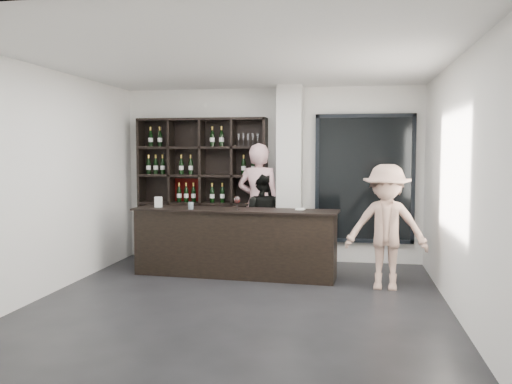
% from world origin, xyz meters
% --- Properties ---
extents(floor, '(5.00, 5.50, 0.01)m').
position_xyz_m(floor, '(0.00, 0.00, -0.01)').
color(floor, black).
rests_on(floor, ground).
extents(wine_shelf, '(2.20, 0.35, 2.40)m').
position_xyz_m(wine_shelf, '(-1.15, 2.57, 1.20)').
color(wine_shelf, black).
rests_on(wine_shelf, floor).
extents(structural_column, '(0.40, 0.40, 2.90)m').
position_xyz_m(structural_column, '(0.35, 2.47, 1.45)').
color(structural_column, silver).
rests_on(structural_column, floor).
extents(glass_panel, '(1.60, 0.08, 2.10)m').
position_xyz_m(glass_panel, '(1.55, 2.69, 1.40)').
color(glass_panel, black).
rests_on(glass_panel, floor).
extents(tasting_counter, '(3.04, 0.63, 1.00)m').
position_xyz_m(tasting_counter, '(-0.35, 1.44, 0.50)').
color(tasting_counter, black).
rests_on(tasting_counter, floor).
extents(taster_pink, '(0.78, 0.56, 1.98)m').
position_xyz_m(taster_pink, '(-0.15, 2.40, 0.99)').
color(taster_pink, '#D6A1A5').
rests_on(taster_pink, floor).
extents(taster_black, '(0.77, 0.63, 1.51)m').
position_xyz_m(taster_black, '(-0.10, 2.40, 0.75)').
color(taster_black, black).
rests_on(taster_black, floor).
extents(customer, '(1.14, 0.74, 1.67)m').
position_xyz_m(customer, '(1.80, 1.05, 0.84)').
color(customer, tan).
rests_on(customer, floor).
extents(wine_glass, '(0.12, 0.12, 0.22)m').
position_xyz_m(wine_glass, '(-0.29, 1.33, 1.11)').
color(wine_glass, white).
rests_on(wine_glass, tasting_counter).
extents(spit_cup, '(0.09, 0.09, 0.11)m').
position_xyz_m(spit_cup, '(-0.97, 1.30, 1.05)').
color(spit_cup, '#ADC0D0').
rests_on(spit_cup, tasting_counter).
extents(napkin_stack, '(0.14, 0.14, 0.02)m').
position_xyz_m(napkin_stack, '(0.61, 1.49, 1.01)').
color(napkin_stack, white).
rests_on(napkin_stack, tasting_counter).
extents(card_stand, '(0.11, 0.06, 0.16)m').
position_xyz_m(card_stand, '(-1.54, 1.47, 1.08)').
color(card_stand, white).
rests_on(card_stand, tasting_counter).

